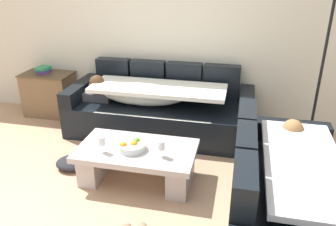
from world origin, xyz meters
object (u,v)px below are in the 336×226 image
coffee_table (137,160)px  crumpled_garment (74,162)px  wine_glass_near_right (161,146)px  floor_lamp (318,63)px  couch_along_wall (157,109)px  fruit_bowl (132,146)px  side_cabinet (50,94)px  wine_glass_near_left (102,142)px  book_stack_on_cabinet (43,70)px  couch_near_window (285,195)px

coffee_table → crumpled_garment: bearing=174.4°
wine_glass_near_right → floor_lamp: 1.94m
couch_along_wall → fruit_bowl: couch_along_wall is taller
side_cabinet → wine_glass_near_left: bearing=-45.6°
couch_along_wall → floor_lamp: floor_lamp is taller
couch_along_wall → wine_glass_near_left: size_ratio=14.38×
fruit_bowl → floor_lamp: size_ratio=0.14×
floor_lamp → crumpled_garment: bearing=-160.5°
book_stack_on_cabinet → wine_glass_near_left: bearing=-44.9°
floor_lamp → couch_along_wall: bearing=174.8°
fruit_bowl → crumpled_garment: bearing=171.2°
couch_along_wall → floor_lamp: size_ratio=1.22×
coffee_table → side_cabinet: (-1.79, 1.37, 0.08)m
couch_near_window → fruit_bowl: bearing=76.0°
couch_along_wall → couch_near_window: 2.15m
wine_glass_near_right → floor_lamp: floor_lamp is taller
couch_near_window → side_cabinet: couch_near_window is taller
fruit_bowl → book_stack_on_cabinet: size_ratio=1.31×
coffee_table → couch_near_window: bearing=-15.8°
fruit_bowl → wine_glass_near_left: wine_glass_near_left is taller
side_cabinet → wine_glass_near_right: bearing=-35.3°
fruit_bowl → wine_glass_near_left: (-0.27, -0.11, 0.08)m
wine_glass_near_left → crumpled_garment: bearing=154.0°
side_cabinet → floor_lamp: size_ratio=0.37×
couch_near_window → crumpled_garment: couch_near_window is taller
couch_along_wall → fruit_bowl: (0.04, -1.18, 0.09)m
side_cabinet → book_stack_on_cabinet: bearing=177.3°
couch_along_wall → wine_glass_near_right: couch_along_wall is taller
wine_glass_near_right → side_cabinet: size_ratio=0.23×
crumpled_garment → floor_lamp: bearing=19.5°
side_cabinet → book_stack_on_cabinet: 0.37m
wine_glass_near_left → side_cabinet: (-1.48, 1.51, -0.17)m
book_stack_on_cabinet → fruit_bowl: bearing=-38.1°
coffee_table → fruit_bowl: 0.19m
wine_glass_near_right → floor_lamp: bearing=35.8°
couch_near_window → coffee_table: size_ratio=1.59×
wine_glass_near_left → side_cabinet: side_cabinet is taller
coffee_table → book_stack_on_cabinet: bearing=143.3°
wine_glass_near_right → fruit_bowl: bearing=168.7°
coffee_table → wine_glass_near_left: size_ratio=7.23×
wine_glass_near_right → coffee_table: bearing=160.0°
couch_near_window → wine_glass_near_left: bearing=81.7°
fruit_bowl → side_cabinet: side_cabinet is taller
wine_glass_near_left → floor_lamp: bearing=28.3°
floor_lamp → side_cabinet: bearing=173.7°
fruit_bowl → wine_glass_near_right: size_ratio=1.69×
coffee_table → crumpled_garment: (-0.77, 0.07, -0.18)m
couch_along_wall → book_stack_on_cabinet: size_ratio=11.20×
couch_near_window → floor_lamp: bearing=-14.5°
fruit_bowl → book_stack_on_cabinet: (-1.79, 1.41, 0.27)m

